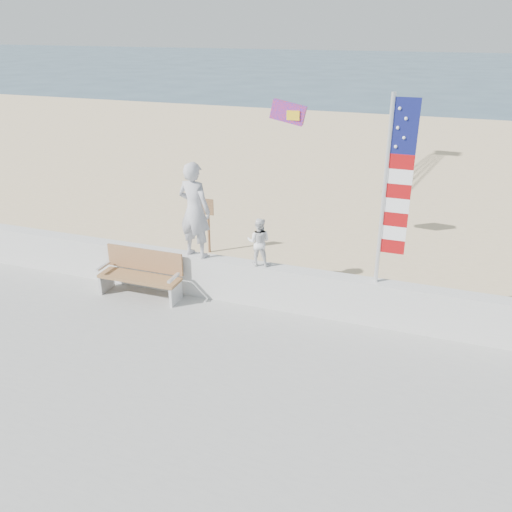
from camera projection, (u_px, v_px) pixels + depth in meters
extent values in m
plane|color=#2E4A5C|center=(213.00, 360.00, 9.84)|extent=(220.00, 220.00, 0.00)
cube|color=beige|center=(324.00, 209.00, 17.60)|extent=(90.00, 40.00, 0.08)
cube|color=silver|center=(250.00, 283.00, 11.32)|extent=(30.00, 0.35, 0.90)
imported|color=#AAAAB0|center=(194.00, 210.00, 11.10)|extent=(0.81, 0.61, 2.02)
imported|color=white|center=(259.00, 242.00, 10.88)|extent=(0.53, 0.44, 1.00)
cube|color=olive|center=(139.00, 278.00, 11.56)|extent=(1.80, 0.50, 0.06)
cube|color=#9B6B43|center=(145.00, 260.00, 11.66)|extent=(1.80, 0.05, 0.50)
cube|color=silver|center=(107.00, 282.00, 11.91)|extent=(0.06, 0.50, 0.40)
cube|color=silver|center=(103.00, 266.00, 11.71)|extent=(0.06, 0.45, 0.05)
cube|color=white|center=(176.00, 294.00, 11.39)|extent=(0.06, 0.50, 0.40)
cube|color=silver|center=(174.00, 278.00, 11.19)|extent=(0.06, 0.45, 0.05)
cylinder|color=white|center=(384.00, 193.00, 9.66)|extent=(0.08, 0.08, 3.50)
cube|color=#0F1451|center=(405.00, 126.00, 9.10)|extent=(0.44, 0.02, 0.95)
cube|color=#9E0A0C|center=(392.00, 246.00, 9.98)|extent=(0.44, 0.02, 0.26)
cube|color=white|center=(394.00, 233.00, 9.87)|extent=(0.44, 0.02, 0.26)
cube|color=#9E0A0C|center=(395.00, 219.00, 9.77)|extent=(0.44, 0.02, 0.26)
cube|color=white|center=(397.00, 206.00, 9.66)|extent=(0.44, 0.02, 0.26)
cube|color=#9E0A0C|center=(398.00, 191.00, 9.56)|extent=(0.44, 0.02, 0.26)
cube|color=white|center=(400.00, 177.00, 9.45)|extent=(0.44, 0.02, 0.26)
cube|color=#9E0A0C|center=(401.00, 162.00, 9.35)|extent=(0.44, 0.02, 0.26)
sphere|color=white|center=(396.00, 147.00, 9.27)|extent=(0.06, 0.06, 0.06)
sphere|color=white|center=(404.00, 138.00, 9.17)|extent=(0.06, 0.06, 0.06)
sphere|color=white|center=(398.00, 128.00, 9.14)|extent=(0.06, 0.06, 0.06)
sphere|color=white|center=(406.00, 119.00, 9.04)|extent=(0.06, 0.06, 0.06)
sphere|color=white|center=(400.00, 108.00, 9.01)|extent=(0.06, 0.06, 0.06)
cube|color=#FC331C|center=(288.00, 112.00, 12.99)|extent=(0.91, 0.30, 0.61)
cube|color=yellow|center=(294.00, 115.00, 12.97)|extent=(0.32, 0.24, 0.23)
cylinder|color=#8A6142|center=(209.00, 231.00, 13.98)|extent=(0.07, 0.07, 1.20)
cube|color=brown|center=(208.00, 207.00, 13.70)|extent=(0.32, 0.03, 0.42)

